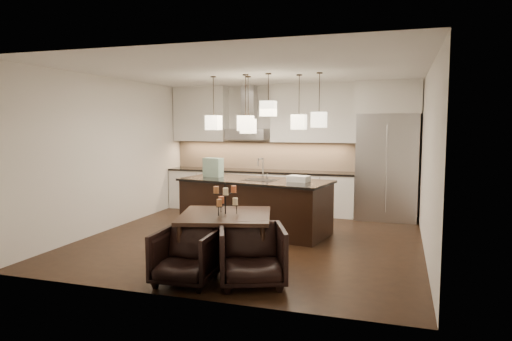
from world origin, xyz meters
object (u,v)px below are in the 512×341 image
(dining_table, at_px, (226,240))
(armchair_right, at_px, (252,255))
(armchair_left, at_px, (186,257))
(island_body, at_px, (255,207))
(refrigerator, at_px, (387,167))

(dining_table, xyz_separation_m, armchair_right, (0.58, -0.60, 0.00))
(dining_table, relative_size, armchair_left, 1.65)
(island_body, bearing_deg, dining_table, -73.39)
(armchair_right, bearing_deg, island_body, 84.63)
(island_body, distance_m, armchair_left, 2.82)
(refrigerator, height_order, armchair_left, refrigerator)
(island_body, height_order, armchair_left, island_body)
(refrigerator, bearing_deg, armchair_left, -115.15)
(island_body, bearing_deg, armchair_right, -62.60)
(island_body, relative_size, armchair_left, 3.56)
(refrigerator, xyz_separation_m, dining_table, (-2.00, -3.89, -0.71))
(armchair_left, bearing_deg, armchair_right, 11.83)
(dining_table, bearing_deg, armchair_left, -119.47)
(island_body, height_order, armchair_right, island_body)
(island_body, relative_size, armchair_right, 3.24)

